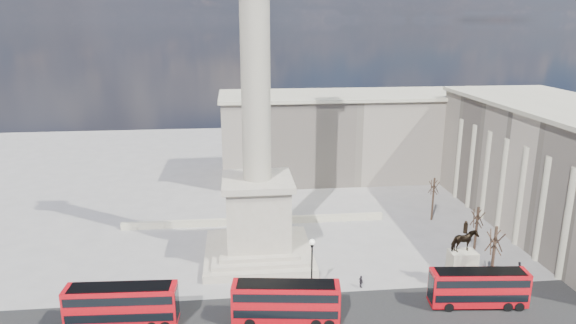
{
  "coord_description": "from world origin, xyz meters",
  "views": [
    {
      "loc": [
        -2.75,
        -57.52,
        30.26
      ],
      "look_at": [
        3.73,
        2.98,
        13.42
      ],
      "focal_mm": 32.0,
      "sensor_mm": 36.0,
      "label": 1
    }
  ],
  "objects_px": {
    "pedestrian_crossing": "(361,282)",
    "equestrian_statue": "(462,263)",
    "red_bus_c": "(479,288)",
    "red_bus_b": "(287,302)",
    "nelsons_column": "(257,162)",
    "victorian_lamp": "(312,264)",
    "red_bus_a": "(122,305)",
    "pedestrian_walking": "(486,282)",
    "pedestrian_standing": "(519,268)"
  },
  "relations": [
    {
      "from": "red_bus_c",
      "to": "equestrian_statue",
      "type": "bearing_deg",
      "value": 93.11
    },
    {
      "from": "pedestrian_standing",
      "to": "red_bus_b",
      "type": "bearing_deg",
      "value": 4.74
    },
    {
      "from": "pedestrian_crossing",
      "to": "equestrian_statue",
      "type": "bearing_deg",
      "value": -109.39
    },
    {
      "from": "red_bus_a",
      "to": "red_bus_b",
      "type": "xyz_separation_m",
      "value": [
        16.63,
        -1.12,
        -0.02
      ]
    },
    {
      "from": "red_bus_b",
      "to": "red_bus_c",
      "type": "xyz_separation_m",
      "value": [
        21.15,
        0.9,
        -0.12
      ]
    },
    {
      "from": "victorian_lamp",
      "to": "red_bus_a",
      "type": "bearing_deg",
      "value": -171.1
    },
    {
      "from": "red_bus_c",
      "to": "pedestrian_crossing",
      "type": "xyz_separation_m",
      "value": [
        -11.74,
        5.32,
        -1.46
      ]
    },
    {
      "from": "red_bus_c",
      "to": "victorian_lamp",
      "type": "height_order",
      "value": "victorian_lamp"
    },
    {
      "from": "red_bus_b",
      "to": "pedestrian_standing",
      "type": "bearing_deg",
      "value": 21.5
    },
    {
      "from": "nelsons_column",
      "to": "red_bus_b",
      "type": "relative_size",
      "value": 4.43
    },
    {
      "from": "red_bus_a",
      "to": "pedestrian_standing",
      "type": "distance_m",
      "value": 46.75
    },
    {
      "from": "red_bus_b",
      "to": "pedestrian_walking",
      "type": "distance_m",
      "value": 24.25
    },
    {
      "from": "pedestrian_standing",
      "to": "pedestrian_walking",
      "type": "bearing_deg",
      "value": 18.86
    },
    {
      "from": "red_bus_b",
      "to": "pedestrian_walking",
      "type": "xyz_separation_m",
      "value": [
        23.8,
        4.39,
        -1.47
      ]
    },
    {
      "from": "equestrian_statue",
      "to": "pedestrian_standing",
      "type": "distance_m",
      "value": 8.77
    },
    {
      "from": "red_bus_b",
      "to": "pedestrian_crossing",
      "type": "relative_size",
      "value": 7.42
    },
    {
      "from": "red_bus_a",
      "to": "victorian_lamp",
      "type": "xyz_separation_m",
      "value": [
        19.88,
        3.11,
        1.92
      ]
    },
    {
      "from": "victorian_lamp",
      "to": "pedestrian_crossing",
      "type": "height_order",
      "value": "victorian_lamp"
    },
    {
      "from": "red_bus_b",
      "to": "pedestrian_standing",
      "type": "xyz_separation_m",
      "value": [
        29.64,
        7.55,
        -1.57
      ]
    },
    {
      "from": "pedestrian_walking",
      "to": "red_bus_a",
      "type": "bearing_deg",
      "value": 153.4
    },
    {
      "from": "red_bus_a",
      "to": "red_bus_c",
      "type": "bearing_deg",
      "value": 2.48
    },
    {
      "from": "pedestrian_crossing",
      "to": "red_bus_c",
      "type": "bearing_deg",
      "value": -131.21
    },
    {
      "from": "equestrian_statue",
      "to": "pedestrian_standing",
      "type": "height_order",
      "value": "equestrian_statue"
    },
    {
      "from": "victorian_lamp",
      "to": "pedestrian_standing",
      "type": "bearing_deg",
      "value": 7.17
    },
    {
      "from": "nelsons_column",
      "to": "red_bus_a",
      "type": "height_order",
      "value": "nelsons_column"
    },
    {
      "from": "nelsons_column",
      "to": "equestrian_statue",
      "type": "relative_size",
      "value": 6.16
    },
    {
      "from": "victorian_lamp",
      "to": "pedestrian_standing",
      "type": "height_order",
      "value": "victorian_lamp"
    },
    {
      "from": "red_bus_a",
      "to": "pedestrian_walking",
      "type": "bearing_deg",
      "value": 7.44
    },
    {
      "from": "red_bus_b",
      "to": "red_bus_a",
      "type": "bearing_deg",
      "value": -176.63
    },
    {
      "from": "red_bus_b",
      "to": "pedestrian_walking",
      "type": "height_order",
      "value": "red_bus_b"
    },
    {
      "from": "red_bus_b",
      "to": "victorian_lamp",
      "type": "xyz_separation_m",
      "value": [
        3.25,
        4.23,
        1.95
      ]
    },
    {
      "from": "nelsons_column",
      "to": "victorian_lamp",
      "type": "bearing_deg",
      "value": -65.38
    },
    {
      "from": "pedestrian_walking",
      "to": "victorian_lamp",
      "type": "bearing_deg",
      "value": 149.22
    },
    {
      "from": "red_bus_a",
      "to": "pedestrian_standing",
      "type": "relative_size",
      "value": 7.26
    },
    {
      "from": "nelsons_column",
      "to": "pedestrian_crossing",
      "type": "height_order",
      "value": "nelsons_column"
    },
    {
      "from": "red_bus_c",
      "to": "equestrian_statue",
      "type": "xyz_separation_m",
      "value": [
        0.18,
        4.79,
        0.58
      ]
    },
    {
      "from": "red_bus_a",
      "to": "red_bus_c",
      "type": "relative_size",
      "value": 1.06
    },
    {
      "from": "equestrian_statue",
      "to": "pedestrian_crossing",
      "type": "xyz_separation_m",
      "value": [
        -11.91,
        0.53,
        -2.04
      ]
    },
    {
      "from": "red_bus_c",
      "to": "pedestrian_walking",
      "type": "height_order",
      "value": "red_bus_c"
    },
    {
      "from": "red_bus_c",
      "to": "nelsons_column",
      "type": "bearing_deg",
      "value": 152.38
    },
    {
      "from": "red_bus_a",
      "to": "equestrian_statue",
      "type": "bearing_deg",
      "value": 9.68
    },
    {
      "from": "pedestrian_standing",
      "to": "victorian_lamp",
      "type": "bearing_deg",
      "value": -2.38
    },
    {
      "from": "equestrian_statue",
      "to": "victorian_lamp",
      "type": "bearing_deg",
      "value": -175.4
    },
    {
      "from": "red_bus_b",
      "to": "pedestrian_crossing",
      "type": "xyz_separation_m",
      "value": [
        9.41,
        6.22,
        -1.59
      ]
    },
    {
      "from": "pedestrian_standing",
      "to": "pedestrian_crossing",
      "type": "bearing_deg",
      "value": -5.78
    },
    {
      "from": "pedestrian_crossing",
      "to": "pedestrian_standing",
      "type": "bearing_deg",
      "value": -103.06
    },
    {
      "from": "nelsons_column",
      "to": "pedestrian_crossing",
      "type": "xyz_separation_m",
      "value": [
        11.5,
        -9.67,
        -12.16
      ]
    },
    {
      "from": "red_bus_c",
      "to": "victorian_lamp",
      "type": "bearing_deg",
      "value": 174.66
    },
    {
      "from": "nelsons_column",
      "to": "red_bus_b",
      "type": "height_order",
      "value": "nelsons_column"
    },
    {
      "from": "victorian_lamp",
      "to": "pedestrian_crossing",
      "type": "distance_m",
      "value": 7.37
    }
  ]
}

